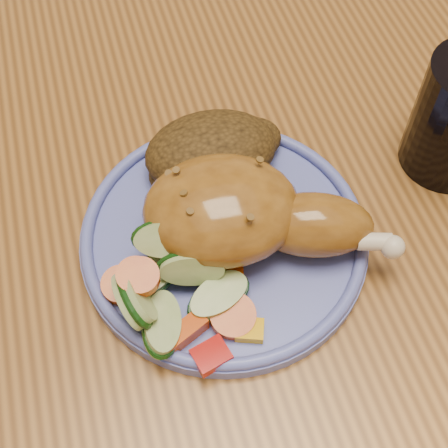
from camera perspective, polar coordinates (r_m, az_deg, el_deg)
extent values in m
plane|color=brown|center=(1.24, 2.79, -16.12)|extent=(4.00, 4.00, 0.00)
cube|color=brown|center=(0.58, 5.74, 5.18)|extent=(0.90, 1.40, 0.04)
cube|color=brown|center=(1.39, 11.41, 19.18)|extent=(0.06, 0.06, 0.71)
cube|color=#4C2D16|center=(1.17, -4.71, 16.62)|extent=(0.42, 0.42, 0.04)
cylinder|color=#4C2D16|center=(1.20, -10.35, 1.20)|extent=(0.04, 0.04, 0.41)
cylinder|color=#4C2D16|center=(1.44, -12.90, 12.66)|extent=(0.04, 0.04, 0.41)
cylinder|color=#4C2D16|center=(1.25, 6.02, 4.94)|extent=(0.04, 0.04, 0.41)
cylinder|color=#4C2D16|center=(1.48, 1.30, 15.62)|extent=(0.04, 0.04, 0.41)
cylinder|color=#535DB0|center=(0.50, 0.00, -1.30)|extent=(0.23, 0.23, 0.01)
torus|color=#535DB0|center=(0.49, 0.00, -0.63)|extent=(0.23, 0.23, 0.01)
ellipsoid|color=#8E5B1D|center=(0.47, -0.23, 1.32)|extent=(0.14, 0.12, 0.06)
ellipsoid|color=#8E5B1D|center=(0.48, 8.13, -0.08)|extent=(0.10, 0.08, 0.05)
sphere|color=beige|center=(0.48, 15.17, -2.05)|extent=(0.02, 0.02, 0.02)
ellipsoid|color=#432E10|center=(0.52, -1.20, 6.68)|extent=(0.11, 0.08, 0.05)
ellipsoid|color=#432E10|center=(0.54, 2.37, 7.70)|extent=(0.06, 0.04, 0.03)
ellipsoid|color=#432E10|center=(0.52, -4.40, 4.55)|extent=(0.05, 0.04, 0.02)
cube|color=#A50A05|center=(0.45, -1.19, -11.95)|extent=(0.03, 0.03, 0.01)
cube|color=#E5A507|center=(0.46, 2.35, -9.67)|extent=(0.03, 0.02, 0.01)
cylinder|color=#D14C06|center=(0.44, -7.62, -4.83)|extent=(0.03, 0.03, 0.02)
cylinder|color=#D14C06|center=(0.46, 0.80, -8.42)|extent=(0.03, 0.04, 0.02)
cube|color=#D14C06|center=(0.47, -0.15, -4.60)|extent=(0.03, 0.02, 0.01)
cylinder|color=#D14C06|center=(0.47, -9.38, -5.59)|extent=(0.03, 0.03, 0.02)
cube|color=#D14C06|center=(0.45, -3.71, -9.92)|extent=(0.04, 0.03, 0.01)
cylinder|color=#D14C06|center=(0.45, -8.09, -4.77)|extent=(0.03, 0.03, 0.02)
cylinder|color=#A9BA79|center=(0.46, -0.48, -6.72)|extent=(0.06, 0.06, 0.02)
cylinder|color=#A9BA79|center=(0.46, -5.24, -1.31)|extent=(0.06, 0.05, 0.04)
cylinder|color=#A9BA79|center=(0.47, -6.83, -4.95)|extent=(0.06, 0.07, 0.02)
cylinder|color=#A9BA79|center=(0.45, -8.20, -6.61)|extent=(0.04, 0.05, 0.05)
cylinder|color=#A9BA79|center=(0.45, -5.74, -9.13)|extent=(0.06, 0.06, 0.03)
cylinder|color=#A9BA79|center=(0.46, -2.94, -3.84)|extent=(0.05, 0.04, 0.05)
cylinder|color=#A9BA79|center=(0.46, -0.59, -6.67)|extent=(0.06, 0.06, 0.02)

